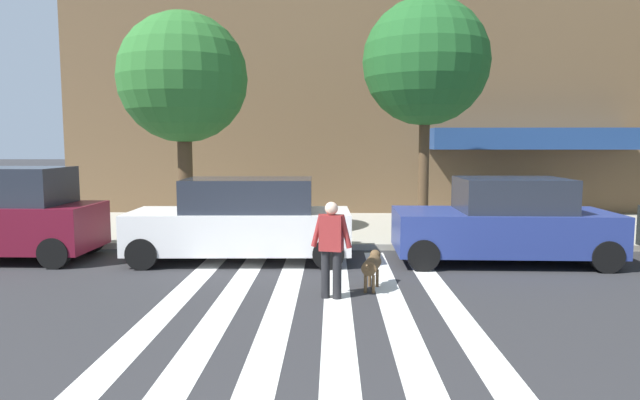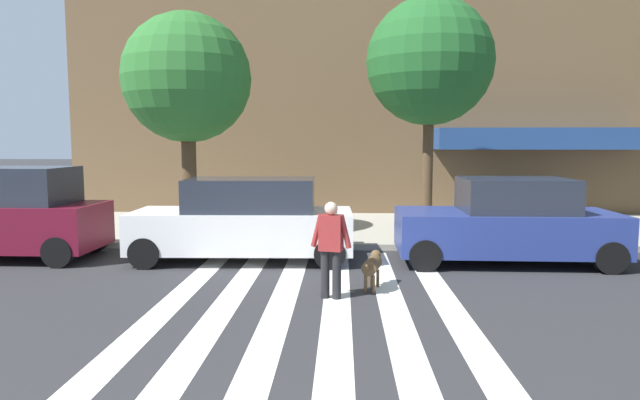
# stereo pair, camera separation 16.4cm
# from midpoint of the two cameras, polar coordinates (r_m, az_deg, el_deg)

# --- Properties ---
(ground_plane) EXTENTS (160.00, 160.00, 0.00)m
(ground_plane) POSITION_cam_midpoint_polar(r_m,az_deg,el_deg) (8.01, -2.92, -13.08)
(ground_plane) COLOR #2B2B2D
(sidewalk_far) EXTENTS (80.00, 6.00, 0.15)m
(sidewalk_far) POSITION_cam_midpoint_polar(r_m,az_deg,el_deg) (16.40, -0.17, -2.94)
(sidewalk_far) COLOR #A5A091
(sidewalk_far) RESTS_ON ground_plane
(crosswalk_stripes) EXTENTS (4.95, 10.70, 0.01)m
(crosswalk_stripes) POSITION_cam_midpoint_polar(r_m,az_deg,el_deg) (7.99, -1.03, -13.09)
(crosswalk_stripes) COLOR silver
(crosswalk_stripes) RESTS_ON ground_plane
(parked_car_near_curb) EXTENTS (4.23, 1.91, 2.07)m
(parked_car_near_curb) POSITION_cam_midpoint_polar(r_m,az_deg,el_deg) (14.16, -29.45, -1.33)
(parked_car_near_curb) COLOR maroon
(parked_car_near_curb) RESTS_ON ground_plane
(parked_car_behind_first) EXTENTS (4.86, 2.01, 1.84)m
(parked_car_behind_first) POSITION_cam_midpoint_polar(r_m,az_deg,el_deg) (12.23, -7.41, -2.15)
(parked_car_behind_first) COLOR silver
(parked_car_behind_first) RESTS_ON ground_plane
(parked_car_third_in_line) EXTENTS (4.67, 2.10, 1.85)m
(parked_car_third_in_line) POSITION_cam_midpoint_polar(r_m,az_deg,el_deg) (12.60, 19.27, -2.27)
(parked_car_third_in_line) COLOR navy
(parked_car_third_in_line) RESTS_ON ground_plane
(street_tree_nearest) EXTENTS (3.30, 3.30, 5.77)m
(street_tree_nearest) POSITION_cam_midpoint_polar(r_m,az_deg,el_deg) (14.76, -13.35, 12.13)
(street_tree_nearest) COLOR #4C3823
(street_tree_nearest) RESTS_ON sidewalk_far
(street_tree_middle) EXTENTS (3.35, 3.35, 6.27)m
(street_tree_middle) POSITION_cam_midpoint_polar(r_m,az_deg,el_deg) (15.20, 11.65, 13.84)
(street_tree_middle) COLOR #4C3823
(street_tree_middle) RESTS_ON sidewalk_far
(pedestrian_dog_walker) EXTENTS (0.70, 0.32, 1.64)m
(pedestrian_dog_walker) POSITION_cam_midpoint_polar(r_m,az_deg,el_deg) (9.18, 1.67, -4.62)
(pedestrian_dog_walker) COLOR black
(pedestrian_dog_walker) RESTS_ON ground_plane
(dog_on_leash) EXTENTS (0.41, 1.03, 0.65)m
(dog_on_leash) POSITION_cam_midpoint_polar(r_m,az_deg,el_deg) (9.90, 5.96, -6.73)
(dog_on_leash) COLOR brown
(dog_on_leash) RESTS_ON ground_plane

